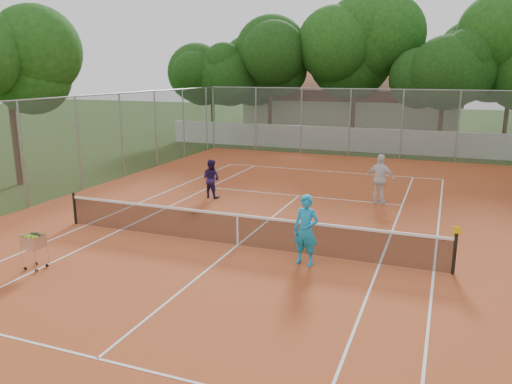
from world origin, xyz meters
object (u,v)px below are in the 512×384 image
(player_far_left, at_px, (211,179))
(ball_hopper, at_px, (34,251))
(tennis_net, at_px, (238,229))
(clubhouse, at_px, (353,106))
(player_far_right, at_px, (380,179))
(player_near, at_px, (306,230))

(player_far_left, distance_m, ball_hopper, 8.50)
(player_far_left, height_order, ball_hopper, player_far_left)
(tennis_net, height_order, player_far_left, player_far_left)
(ball_hopper, bearing_deg, tennis_net, 15.73)
(ball_hopper, bearing_deg, player_far_left, 59.09)
(clubhouse, xyz_separation_m, player_far_right, (5.24, -22.62, -1.22))
(player_far_right, height_order, ball_hopper, player_far_right)
(clubhouse, xyz_separation_m, player_far_left, (-1.25, -24.11, -1.40))
(ball_hopper, bearing_deg, player_far_right, 28.60)
(player_far_left, relative_size, ball_hopper, 1.56)
(tennis_net, height_order, player_near, player_near)
(player_far_left, bearing_deg, ball_hopper, 93.92)
(clubhouse, height_order, ball_hopper, clubhouse)
(player_near, bearing_deg, clubhouse, 106.03)
(ball_hopper, bearing_deg, player_near, -0.63)
(player_far_right, relative_size, ball_hopper, 1.91)
(player_far_right, bearing_deg, tennis_net, 75.35)
(player_far_left, xyz_separation_m, player_far_right, (6.49, 1.49, 0.18))
(tennis_net, xyz_separation_m, player_far_right, (3.24, 6.38, 0.47))
(tennis_net, bearing_deg, player_near, -17.03)
(player_far_right, bearing_deg, clubhouse, -64.65)
(player_near, bearing_deg, player_far_left, 142.50)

